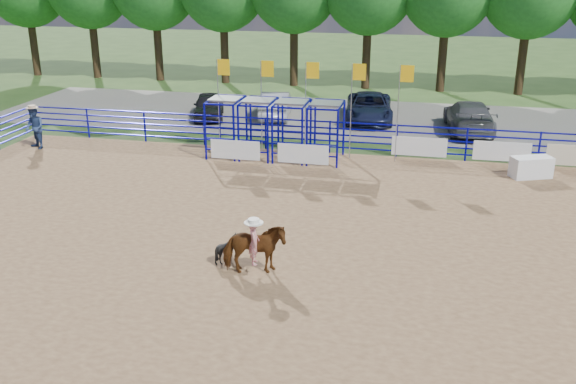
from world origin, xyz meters
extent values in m
plane|color=#365421|center=(0.00, 0.00, 0.00)|extent=(120.00, 120.00, 0.00)
cube|color=olive|center=(0.00, 0.00, 0.01)|extent=(30.00, 20.00, 0.02)
cube|color=gray|center=(0.00, 17.00, 0.01)|extent=(40.00, 10.00, 0.01)
cube|color=white|center=(8.49, 8.25, 0.44)|extent=(1.76, 1.30, 0.85)
imported|color=#5D3212|center=(-0.23, -2.28, 0.76)|extent=(1.90, 1.21, 1.49)
imported|color=maroon|center=(-0.23, -2.28, 1.58)|extent=(0.40, 0.52, 1.25)
cylinder|color=white|center=(-0.23, -2.28, 2.23)|extent=(0.54, 0.54, 0.12)
imported|color=black|center=(-1.20, -1.70, 0.42)|extent=(0.86, 0.80, 0.80)
imported|color=navy|center=(-13.45, 7.79, 1.00)|extent=(1.21, 1.14, 1.97)
cylinder|color=tan|center=(-13.45, 7.79, 1.99)|extent=(0.56, 0.56, 0.11)
imported|color=black|center=(-7.62, 15.41, 0.68)|extent=(2.67, 4.24, 1.35)
imported|color=#989AA0|center=(-4.01, 16.27, 0.74)|extent=(2.19, 4.59, 1.45)
imported|color=#161C37|center=(1.15, 16.59, 0.74)|extent=(2.96, 5.51, 1.47)
imported|color=#565659|center=(6.36, 15.35, 0.80)|extent=(2.60, 5.57, 1.57)
cube|color=white|center=(-3.80, 7.77, 0.55)|extent=(2.20, 0.04, 0.85)
cube|color=white|center=(-0.80, 7.77, 0.55)|extent=(2.20, 0.04, 0.85)
cube|color=white|center=(4.00, 9.96, 0.55)|extent=(2.40, 0.04, 0.85)
cube|color=white|center=(7.50, 9.96, 0.55)|extent=(2.40, 0.04, 0.85)
cube|color=beige|center=(10.50, 9.96, 0.55)|extent=(2.40, 0.04, 0.90)
cylinder|color=#3F2B19|center=(-25.00, 26.00, 2.40)|extent=(0.56, 0.56, 4.80)
cylinder|color=#3F2B19|center=(-20.00, 26.00, 2.40)|extent=(0.56, 0.56, 4.80)
cylinder|color=#3F2B19|center=(-15.00, 26.00, 2.40)|extent=(0.56, 0.56, 4.80)
cylinder|color=#3F2B19|center=(-10.00, 26.00, 2.40)|extent=(0.56, 0.56, 4.80)
cylinder|color=#3F2B19|center=(-5.00, 26.00, 2.40)|extent=(0.56, 0.56, 4.80)
cylinder|color=#3F2B19|center=(0.00, 26.00, 2.40)|extent=(0.56, 0.56, 4.80)
cylinder|color=#3F2B19|center=(5.00, 26.00, 2.40)|extent=(0.56, 0.56, 4.80)
cylinder|color=#3F2B19|center=(10.00, 26.00, 2.40)|extent=(0.56, 0.56, 4.80)
camera|label=1|loc=(4.13, -17.90, 8.34)|focal=40.00mm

